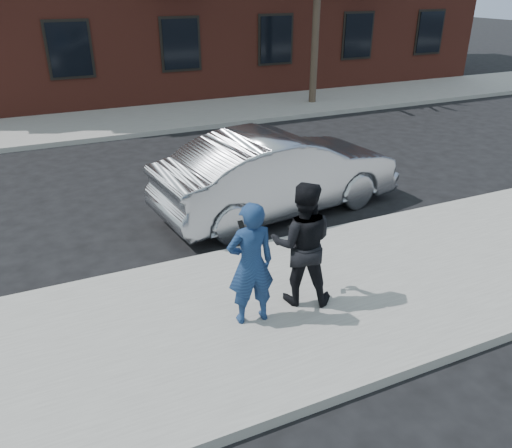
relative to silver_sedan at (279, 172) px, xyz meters
name	(u,v)px	position (x,y,z in m)	size (l,w,h in m)	color
ground	(410,268)	(0.94, -2.96, -0.82)	(100.00, 100.00, 0.00)	black
near_sidewalk	(421,272)	(0.94, -3.21, -0.75)	(50.00, 3.50, 0.15)	gray
near_curb	(356,226)	(0.94, -1.41, -0.75)	(50.00, 0.10, 0.15)	#999691
far_sidewalk	(196,114)	(0.94, 8.29, -0.75)	(50.00, 3.50, 0.15)	gray
far_curb	(214,126)	(0.94, 6.49, -0.75)	(50.00, 0.10, 0.15)	#999691
silver_sedan	(279,172)	(0.00, 0.00, 0.00)	(1.74, 4.98, 1.64)	#999BA3
man_hoodie	(251,264)	(-2.06, -3.31, 0.18)	(0.66, 0.52, 1.70)	navy
man_peacoat	(302,244)	(-1.23, -3.17, 0.22)	(1.08, 0.99, 1.78)	black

